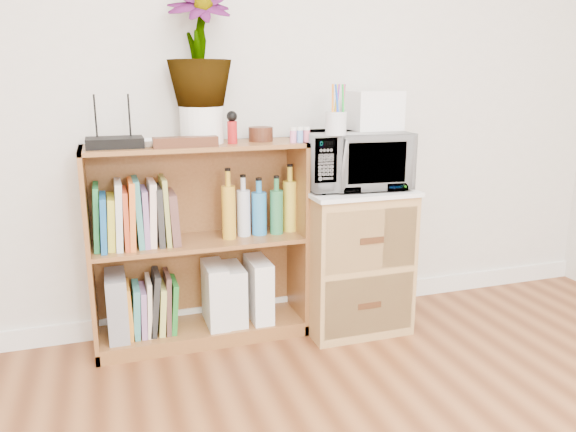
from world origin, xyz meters
name	(u,v)px	position (x,y,z in m)	size (l,w,h in m)	color
skirting_board	(264,308)	(0.00, 2.24, 0.05)	(4.00, 0.02, 0.10)	white
bookshelf	(199,245)	(-0.35, 2.10, 0.47)	(1.00, 0.30, 0.95)	brown
wicker_unit	(351,259)	(0.40, 2.02, 0.35)	(0.50, 0.45, 0.70)	#9E7542
microwave	(355,160)	(0.40, 2.02, 0.86)	(0.49, 0.33, 0.27)	silver
pen_cup	(336,123)	(0.25, 1.90, 1.04)	(0.09, 0.09, 0.10)	silver
small_appliance	(374,110)	(0.53, 2.08, 1.08)	(0.24, 0.20, 0.19)	white
router	(115,143)	(-0.70, 2.08, 0.97)	(0.24, 0.16, 0.04)	black
white_bowl	(151,143)	(-0.54, 2.07, 0.97)	(0.13, 0.13, 0.03)	white
plant_pot	(202,125)	(-0.31, 2.12, 1.03)	(0.19, 0.19, 0.17)	white
potted_plant	(199,48)	(-0.31, 2.12, 1.37)	(0.28, 0.28, 0.50)	#346E2C
trinket_box	(186,142)	(-0.41, 2.00, 0.97)	(0.28, 0.07, 0.04)	#371C0F
kokeshi_doll	(232,132)	(-0.19, 2.06, 1.00)	(0.04, 0.04, 0.10)	#A61417
wooden_bowl	(261,134)	(-0.04, 2.11, 0.98)	(0.11, 0.11, 0.07)	#3D1D10
paint_jars	(300,136)	(0.12, 2.01, 0.98)	(0.11, 0.04, 0.06)	pink
file_box	(117,305)	(-0.74, 2.10, 0.22)	(0.09, 0.24, 0.30)	gray
magazine_holder_left	(215,294)	(-0.28, 2.09, 0.22)	(0.10, 0.24, 0.30)	silver
magazine_holder_mid	(234,294)	(-0.19, 2.09, 0.21)	(0.09, 0.23, 0.29)	silver
magazine_holder_right	(258,289)	(-0.07, 2.09, 0.22)	(0.10, 0.24, 0.30)	white
cookbooks	(136,216)	(-0.63, 2.10, 0.64)	(0.37, 0.20, 0.31)	#1F743A
liquor_bottles	(267,204)	(-0.02, 2.10, 0.65)	(0.46, 0.07, 0.32)	gold
lower_books	(152,306)	(-0.59, 2.10, 0.20)	(0.24, 0.19, 0.29)	orange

